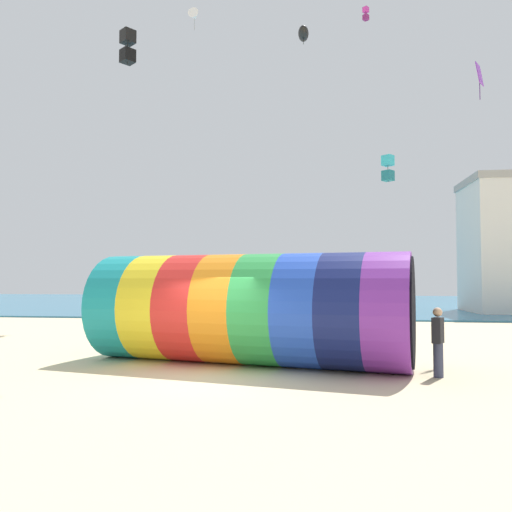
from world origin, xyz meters
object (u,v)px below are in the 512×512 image
(kite_magenta_box, at_px, (366,14))
(kite_handler, at_px, (438,341))
(kite_black_parafoil, at_px, (303,34))
(kite_white_delta, at_px, (194,16))
(kite_purple_diamond, at_px, (480,75))
(kite_cyan_box, at_px, (388,168))
(giant_inflatable_tube, at_px, (248,309))
(bystander_near_water, at_px, (265,312))
(kite_black_box, at_px, (128,47))

(kite_magenta_box, bearing_deg, kite_handler, -88.70)
(kite_black_parafoil, height_order, kite_white_delta, kite_white_delta)
(kite_white_delta, bearing_deg, kite_purple_diamond, -38.09)
(kite_black_parafoil, height_order, kite_cyan_box, kite_black_parafoil)
(kite_magenta_box, relative_size, kite_white_delta, 0.59)
(giant_inflatable_tube, relative_size, kite_handler, 5.54)
(kite_handler, xyz_separation_m, bystander_near_water, (-5.56, 11.30, -0.09))
(kite_cyan_box, bearing_deg, kite_white_delta, 150.86)
(kite_magenta_box, distance_m, kite_cyan_box, 9.93)
(kite_magenta_box, bearing_deg, kite_purple_diamond, -67.27)
(kite_handler, distance_m, bystander_near_water, 12.60)
(kite_black_box, distance_m, kite_cyan_box, 12.56)
(kite_cyan_box, height_order, bystander_near_water, kite_cyan_box)
(kite_cyan_box, bearing_deg, giant_inflatable_tube, -119.19)
(kite_black_box, xyz_separation_m, kite_cyan_box, (10.58, 5.56, -3.85))
(kite_black_parafoil, bearing_deg, kite_handler, -69.41)
(kite_black_parafoil, distance_m, bystander_near_water, 13.19)
(giant_inflatable_tube, height_order, kite_black_box, kite_black_box)
(kite_black_parafoil, bearing_deg, giant_inflatable_tube, -99.58)
(kite_handler, bearing_deg, kite_purple_diamond, 63.69)
(kite_magenta_box, bearing_deg, kite_black_box, -138.03)
(giant_inflatable_tube, height_order, kite_black_parafoil, kite_black_parafoil)
(kite_purple_diamond, bearing_deg, kite_cyan_box, 120.69)
(giant_inflatable_tube, xyz_separation_m, bystander_near_water, (-0.57, 9.98, -0.78))
(kite_black_parafoil, relative_size, bystander_near_water, 0.85)
(kite_handler, bearing_deg, kite_magenta_box, 91.30)
(giant_inflatable_tube, relative_size, kite_white_delta, 7.44)
(kite_cyan_box, xyz_separation_m, bystander_near_water, (-5.86, 0.52, -6.84))
(kite_magenta_box, distance_m, kite_purple_diamond, 11.10)
(kite_black_parafoil, relative_size, kite_cyan_box, 1.06)
(kite_white_delta, bearing_deg, kite_magenta_box, -14.60)
(kite_black_box, relative_size, kite_purple_diamond, 0.99)
(kite_white_delta, height_order, kite_cyan_box, kite_white_delta)
(giant_inflatable_tube, relative_size, kite_black_box, 7.06)
(kite_white_delta, distance_m, bystander_near_water, 19.66)
(kite_white_delta, xyz_separation_m, kite_cyan_box, (10.92, -6.09, -11.33))
(kite_black_box, bearing_deg, kite_magenta_box, 41.97)
(bystander_near_water, bearing_deg, kite_cyan_box, -5.10)
(kite_cyan_box, bearing_deg, kite_handler, -91.58)
(kite_white_delta, bearing_deg, kite_black_box, -88.33)
(giant_inflatable_tube, xyz_separation_m, kite_black_parafoil, (1.39, 8.24, 12.15))
(giant_inflatable_tube, distance_m, kite_cyan_box, 12.41)
(kite_handler, relative_size, kite_black_parafoil, 1.28)
(kite_white_delta, height_order, bystander_near_water, kite_white_delta)
(kite_black_parafoil, xyz_separation_m, kite_magenta_box, (3.27, 4.62, 3.21))
(kite_black_box, bearing_deg, kite_cyan_box, 27.71)
(kite_purple_diamond, distance_m, bystander_near_water, 13.64)
(kite_handler, height_order, kite_purple_diamond, kite_purple_diamond)
(kite_black_parafoil, relative_size, kite_white_delta, 1.05)
(kite_purple_diamond, bearing_deg, kite_white_delta, 141.91)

